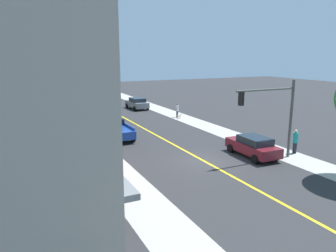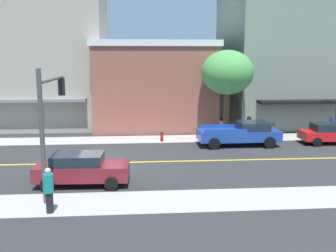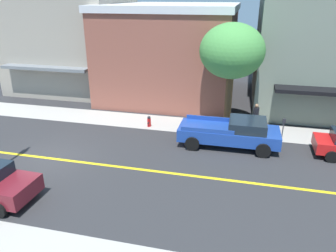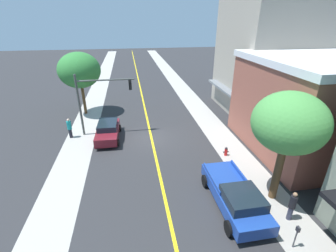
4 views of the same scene
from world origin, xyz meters
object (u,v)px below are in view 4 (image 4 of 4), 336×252
fire_hydrant (226,151)px  pedestrian_teal_shirt (70,128)px  maroon_sedan_right_curb (108,130)px  parking_meter (297,234)px  traffic_light_mast (97,95)px  blue_pickup_truck (235,195)px  street_tree_left_far (79,70)px  pedestrian_black_shirt (292,205)px  street_tree_right_corner (289,123)px

fire_hydrant → pedestrian_teal_shirt: size_ratio=0.40×
maroon_sedan_right_curb → parking_meter: bearing=38.0°
maroon_sedan_right_curb → traffic_light_mast: bearing=-148.3°
parking_meter → blue_pickup_truck: bearing=-59.7°
street_tree_left_far → pedestrian_black_shirt: street_tree_left_far is taller
maroon_sedan_right_curb → pedestrian_black_shirt: 15.32m
parking_meter → pedestrian_teal_shirt: size_ratio=0.70×
pedestrian_black_shirt → pedestrian_teal_shirt: (13.75, -12.11, 0.02)m
street_tree_right_corner → fire_hydrant: bearing=-78.9°
fire_hydrant → maroon_sedan_right_curb: bearing=-25.6°
pedestrian_teal_shirt → maroon_sedan_right_curb: bearing=-70.2°
fire_hydrant → parking_meter: size_ratio=0.57×
pedestrian_teal_shirt → fire_hydrant: bearing=-79.6°
street_tree_right_corner → fire_hydrant: size_ratio=9.03×
street_tree_right_corner → pedestrian_black_shirt: bearing=86.8°
fire_hydrant → pedestrian_teal_shirt: bearing=-22.4°
maroon_sedan_right_curb → blue_pickup_truck: blue_pickup_truck is taller
street_tree_right_corner → traffic_light_mast: 15.50m
pedestrian_teal_shirt → traffic_light_mast: bearing=-48.7°
street_tree_left_far → traffic_light_mast: size_ratio=1.20×
street_tree_right_corner → traffic_light_mast: (11.11, -10.74, -1.18)m
traffic_light_mast → pedestrian_teal_shirt: size_ratio=3.06×
street_tree_left_far → traffic_light_mast: bearing=112.2°
pedestrian_black_shirt → pedestrian_teal_shirt: size_ratio=0.97×
pedestrian_black_shirt → parking_meter: bearing=15.1°
traffic_light_mast → pedestrian_teal_shirt: traffic_light_mast is taller
blue_pickup_truck → pedestrian_black_shirt: pedestrian_black_shirt is taller
traffic_light_mast → maroon_sedan_right_curb: size_ratio=1.26×
parking_meter → pedestrian_teal_shirt: bearing=-46.9°
maroon_sedan_right_curb → pedestrian_teal_shirt: bearing=-101.0°
fire_hydrant → blue_pickup_truck: blue_pickup_truck is taller
traffic_light_mast → pedestrian_black_shirt: size_ratio=3.16×
parking_meter → maroon_sedan_right_curb: (9.43, -12.94, -0.05)m
blue_pickup_truck → pedestrian_teal_shirt: pedestrian_teal_shirt is taller
street_tree_left_far → maroon_sedan_right_curb: (-2.97, 6.81, -4.13)m
street_tree_left_far → maroon_sedan_right_curb: bearing=113.6°
street_tree_right_corner → parking_meter: (0.99, 3.40, -4.10)m
parking_meter → pedestrian_black_shirt: 1.85m
fire_hydrant → street_tree_right_corner: bearing=101.1°
street_tree_left_far → blue_pickup_truck: size_ratio=1.21×
traffic_light_mast → blue_pickup_truck: size_ratio=1.01×
traffic_light_mast → street_tree_right_corner: bearing=-44.0°
pedestrian_black_shirt → fire_hydrant: bearing=-128.6°
parking_meter → maroon_sedan_right_curb: size_ratio=0.29×
street_tree_left_far → pedestrian_teal_shirt: (0.46, 6.02, -3.95)m
street_tree_right_corner → maroon_sedan_right_curb: bearing=-42.5°
street_tree_right_corner → pedestrian_teal_shirt: street_tree_right_corner is taller
pedestrian_teal_shirt → street_tree_left_far: bearing=28.4°
blue_pickup_truck → maroon_sedan_right_curb: bearing=-142.8°
pedestrian_black_shirt → pedestrian_teal_shirt: pedestrian_teal_shirt is taller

